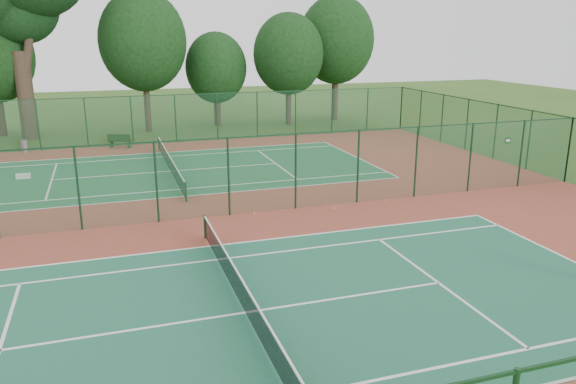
% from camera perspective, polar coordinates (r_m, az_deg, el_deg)
% --- Properties ---
extents(ground, '(120.00, 120.00, 0.00)m').
position_cam_1_polar(ground, '(24.70, -9.43, -2.66)').
color(ground, '#32581B').
rests_on(ground, ground).
extents(red_pad, '(40.00, 36.00, 0.01)m').
position_cam_1_polar(red_pad, '(24.70, -9.43, -2.65)').
color(red_pad, brown).
rests_on(red_pad, ground).
extents(court_near, '(23.77, 10.97, 0.01)m').
position_cam_1_polar(court_near, '(16.52, -4.39, -12.14)').
color(court_near, '#1E6044').
rests_on(court_near, red_pad).
extents(court_far, '(23.77, 10.97, 0.01)m').
position_cam_1_polar(court_far, '(33.29, -11.87, 2.08)').
color(court_far, '#1E6035').
rests_on(court_far, red_pad).
extents(fence_north, '(40.00, 0.09, 3.50)m').
position_cam_1_polar(fence_north, '(41.77, -13.46, 7.19)').
color(fence_north, '#194D32').
rests_on(fence_north, ground).
extents(fence_east, '(0.09, 36.00, 3.50)m').
position_cam_1_polar(fence_east, '(33.47, 26.63, 3.86)').
color(fence_east, '#16432B').
rests_on(fence_east, ground).
extents(fence_divider, '(40.00, 0.09, 3.50)m').
position_cam_1_polar(fence_divider, '(24.20, -9.61, 1.29)').
color(fence_divider, '#194B2A').
rests_on(fence_divider, ground).
extents(tennis_net_near, '(0.10, 12.90, 0.97)m').
position_cam_1_polar(tennis_net_near, '(16.28, -4.43, -10.49)').
color(tennis_net_near, '#153A22').
rests_on(tennis_net_near, ground).
extents(tennis_net_far, '(0.10, 12.90, 0.97)m').
position_cam_1_polar(tennis_net_far, '(33.17, -11.92, 2.97)').
color(tennis_net_far, '#13351F').
rests_on(tennis_net_far, ground).
extents(trash_bin, '(0.49, 0.49, 0.84)m').
position_cam_1_polar(trash_bin, '(41.72, -25.18, 4.24)').
color(trash_bin, slate).
rests_on(trash_bin, red_pad).
extents(bench, '(1.66, 1.01, 0.98)m').
position_cam_1_polar(bench, '(40.88, -16.72, 5.00)').
color(bench, '#123517').
rests_on(bench, red_pad).
extents(kit_bag, '(0.75, 0.29, 0.28)m').
position_cam_1_polar(kit_bag, '(34.20, -25.30, 1.47)').
color(kit_bag, silver).
rests_on(kit_bag, red_pad).
extents(stray_ball_a, '(0.07, 0.07, 0.07)m').
position_cam_1_polar(stray_ball_a, '(25.70, 4.66, -1.65)').
color(stray_ball_a, '#DDED37').
rests_on(stray_ball_a, red_pad).
extents(stray_ball_b, '(0.07, 0.07, 0.07)m').
position_cam_1_polar(stray_ball_b, '(27.19, 9.88, -0.85)').
color(stray_ball_b, gold).
rests_on(stray_ball_b, red_pad).
extents(stray_ball_c, '(0.07, 0.07, 0.07)m').
position_cam_1_polar(stray_ball_c, '(24.95, -3.46, -2.17)').
color(stray_ball_c, '#E8F438').
rests_on(stray_ball_c, red_pad).
extents(evergreen_row, '(39.00, 5.00, 12.00)m').
position_cam_1_polar(evergreen_row, '(48.24, -13.41, 6.19)').
color(evergreen_row, black).
rests_on(evergreen_row, ground).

